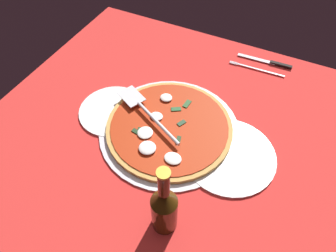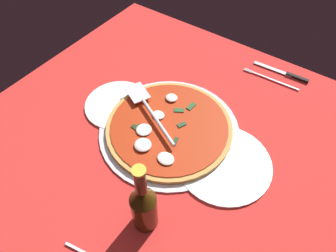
% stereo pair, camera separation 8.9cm
% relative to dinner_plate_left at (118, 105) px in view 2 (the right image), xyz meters
% --- Properties ---
extents(ground_plane, '(1.08, 1.08, 0.01)m').
position_rel_dinner_plate_left_xyz_m(ground_plane, '(0.19, -0.03, -0.01)').
color(ground_plane, red).
extents(checker_pattern, '(1.08, 1.08, 0.00)m').
position_rel_dinner_plate_left_xyz_m(checker_pattern, '(0.19, -0.03, -0.01)').
color(checker_pattern, white).
rests_on(checker_pattern, ground_plane).
extents(pizza_pan, '(0.41, 0.41, 0.01)m').
position_rel_dinner_plate_left_xyz_m(pizza_pan, '(0.18, 0.01, -0.00)').
color(pizza_pan, silver).
rests_on(pizza_pan, ground_plane).
extents(dinner_plate_left, '(0.21, 0.21, 0.01)m').
position_rel_dinner_plate_left_xyz_m(dinner_plate_left, '(0.00, 0.00, 0.00)').
color(dinner_plate_left, white).
rests_on(dinner_plate_left, ground_plane).
extents(dinner_plate_right, '(0.26, 0.26, 0.01)m').
position_rel_dinner_plate_left_xyz_m(dinner_plate_right, '(0.38, -0.00, 0.00)').
color(dinner_plate_right, silver).
rests_on(dinner_plate_right, ground_plane).
extents(pizza, '(0.37, 0.37, 0.03)m').
position_rel_dinner_plate_left_xyz_m(pizza, '(0.18, 0.01, 0.01)').
color(pizza, tan).
rests_on(pizza, pizza_pan).
extents(pizza_server, '(0.26, 0.15, 0.01)m').
position_rel_dinner_plate_left_xyz_m(pizza_server, '(0.11, 0.02, 0.04)').
color(pizza_server, silver).
rests_on(pizza_server, pizza).
extents(place_setting_far, '(0.21, 0.13, 0.01)m').
position_rel_dinner_plate_left_xyz_m(place_setting_far, '(0.36, 0.42, -0.00)').
color(place_setting_far, white).
rests_on(place_setting_far, ground_plane).
extents(beer_bottle, '(0.06, 0.06, 0.24)m').
position_rel_dinner_plate_left_xyz_m(beer_bottle, '(0.30, -0.25, 0.08)').
color(beer_bottle, '#372409').
rests_on(beer_bottle, ground_plane).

